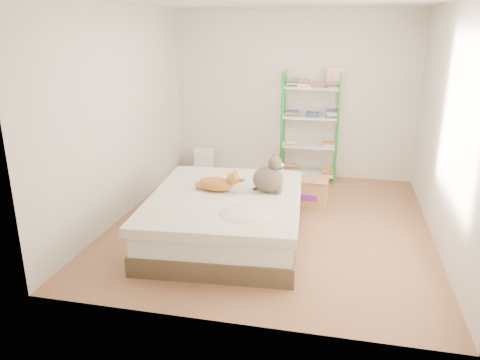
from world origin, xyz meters
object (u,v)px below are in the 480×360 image
(grey_cat, at_px, (268,174))
(cardboard_box, at_px, (308,192))
(shelf_unit, at_px, (311,124))
(orange_cat, at_px, (216,182))
(white_bin, at_px, (204,162))
(bed, at_px, (226,217))

(grey_cat, relative_size, cardboard_box, 0.80)
(shelf_unit, bearing_deg, orange_cat, -111.34)
(cardboard_box, distance_m, white_bin, 2.11)
(bed, xyz_separation_m, shelf_unit, (0.75, 2.41, 0.62))
(cardboard_box, relative_size, white_bin, 1.43)
(orange_cat, bearing_deg, cardboard_box, 54.91)
(grey_cat, height_order, cardboard_box, grey_cat)
(white_bin, bearing_deg, bed, -67.81)
(shelf_unit, distance_m, white_bin, 1.86)
(shelf_unit, xyz_separation_m, cardboard_box, (0.08, -1.13, -0.71))
(white_bin, bearing_deg, cardboard_box, -31.48)
(shelf_unit, height_order, white_bin, shelf_unit)
(orange_cat, bearing_deg, white_bin, 115.10)
(grey_cat, distance_m, white_bin, 2.65)
(orange_cat, xyz_separation_m, shelf_unit, (0.89, 2.29, 0.26))
(shelf_unit, bearing_deg, cardboard_box, -85.93)
(bed, xyz_separation_m, orange_cat, (-0.15, 0.12, 0.37))
(grey_cat, distance_m, cardboard_box, 1.27)
(grey_cat, distance_m, shelf_unit, 2.23)
(orange_cat, distance_m, shelf_unit, 2.47)
(shelf_unit, bearing_deg, grey_cat, -97.80)
(bed, bearing_deg, shelf_unit, 68.45)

